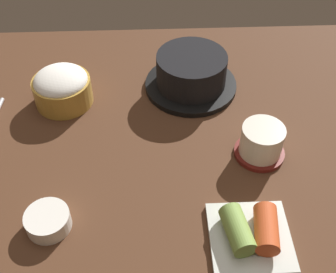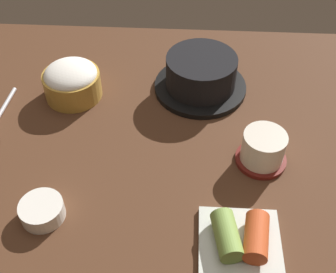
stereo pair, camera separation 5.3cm
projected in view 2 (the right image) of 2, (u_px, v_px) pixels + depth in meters
The scene contains 6 objects.
dining_table at pixel (158, 143), 81.10cm from camera, with size 100.00×76.00×2.00cm, color #4C2D1C.
stone_pot at pixel (201, 75), 87.97cm from camera, with size 19.07×19.07×7.79cm.
rice_bowl at pixel (72, 81), 86.60cm from camera, with size 11.47×11.47×7.37cm.
tea_cup_with_saucer at pixel (263, 149), 74.51cm from camera, with size 9.02×9.02×6.31cm.
kimchi_plate at pixel (241, 240), 63.69cm from camera, with size 12.28×12.28×4.58cm.
side_bowl_near at pixel (42, 210), 67.59cm from camera, with size 6.99×6.99×2.85cm.
Camera 2 is at (5.01, -55.34, 60.11)cm, focal length 46.18 mm.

